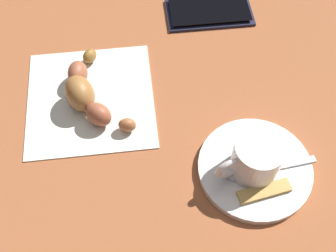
{
  "coord_description": "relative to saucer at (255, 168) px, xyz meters",
  "views": [
    {
      "loc": [
        -0.05,
        0.31,
        0.49
      ],
      "look_at": [
        -0.02,
        0.01,
        0.02
      ],
      "focal_mm": 45.11,
      "sensor_mm": 36.0,
      "label": 1
    }
  ],
  "objects": [
    {
      "name": "ground_plane",
      "position": [
        0.13,
        -0.06,
        -0.01
      ],
      "size": [
        1.8,
        1.8,
        0.0
      ],
      "primitive_type": "plane",
      "color": "#9F5732"
    },
    {
      "name": "saucer",
      "position": [
        0.0,
        0.0,
        0.0
      ],
      "size": [
        0.15,
        0.15,
        0.01
      ],
      "primitive_type": "cylinder",
      "color": "white",
      "rests_on": "ground"
    },
    {
      "name": "espresso_cup",
      "position": [
        0.0,
        0.0,
        0.03
      ],
      "size": [
        0.08,
        0.06,
        0.06
      ],
      "color": "white",
      "rests_on": "saucer"
    },
    {
      "name": "teaspoon",
      "position": [
        -0.0,
        0.01,
        0.01
      ],
      "size": [
        0.12,
        0.05,
        0.01
      ],
      "color": "silver",
      "rests_on": "saucer"
    },
    {
      "name": "sugar_packet",
      "position": [
        -0.01,
        0.03,
        0.01
      ],
      "size": [
        0.07,
        0.04,
        0.01
      ],
      "primitive_type": "cube",
      "rotation": [
        0.0,
        0.0,
        3.53
      ],
      "color": "tan",
      "rests_on": "saucer"
    },
    {
      "name": "napkin",
      "position": [
        0.23,
        -0.09,
        -0.0
      ],
      "size": [
        0.22,
        0.22,
        0.0
      ],
      "primitive_type": "cube",
      "rotation": [
        0.0,
        0.0,
        0.22
      ],
      "color": "white",
      "rests_on": "ground"
    },
    {
      "name": "croissant",
      "position": [
        0.24,
        -0.08,
        0.02
      ],
      "size": [
        0.11,
        0.14,
        0.05
      ],
      "color": "olive",
      "rests_on": "napkin"
    },
    {
      "name": "cell_phone",
      "position": [
        0.07,
        -0.28,
        -0.0
      ],
      "size": [
        0.15,
        0.1,
        0.01
      ],
      "color": "#1C1D31",
      "rests_on": "ground"
    }
  ]
}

